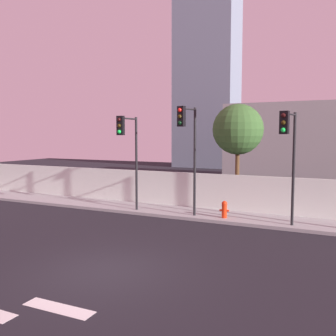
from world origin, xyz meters
The scene contains 10 objects.
ground_plane centered at (0.00, 0.00, 0.00)m, with size 80.00×80.00×0.00m, color black.
sidewalk centered at (0.00, 8.20, 0.07)m, with size 36.00×2.40×0.15m, color #9B9B9B.
perimeter_wall centered at (0.00, 9.49, 1.05)m, with size 36.00×0.18×1.80m, color silver.
traffic_light_left centered at (-0.38, 7.02, 3.82)m, with size 0.50×1.27×5.07m.
traffic_light_center centered at (-3.41, 6.77, 3.58)m, with size 0.34×1.69×4.68m.
traffic_light_right centered at (4.05, 6.91, 3.60)m, with size 0.49×1.44×4.73m.
fire_hydrant centered at (1.19, 7.65, 0.57)m, with size 0.44×0.26×0.79m.
roadside_tree_leftmost centered at (0.96, 10.61, 4.22)m, with size 2.66×2.66×5.57m.
low_building_distant centered at (4.33, 23.49, 3.22)m, with size 14.66×6.00×6.45m, color #9C9C9C.
tower_on_skyline centered at (-9.78, 35.49, 14.32)m, with size 7.33×5.00×28.63m, color gray.
Camera 1 is at (6.21, -8.70, 3.94)m, focal length 39.96 mm.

